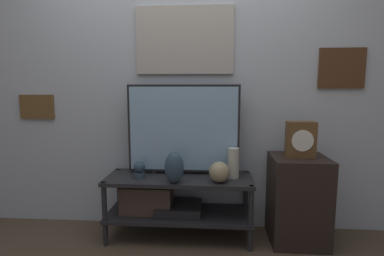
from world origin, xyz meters
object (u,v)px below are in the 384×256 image
(mantel_clock, at_px, (301,140))
(vase_round_glass, at_px, (219,172))
(television, at_px, (183,129))
(vase_tall_ceramic, at_px, (233,163))
(decorative_bust, at_px, (139,169))
(vase_urn_stoneware, at_px, (174,168))
(vase_slim_bronze, at_px, (174,164))

(mantel_clock, bearing_deg, vase_round_glass, -170.53)
(television, distance_m, vase_tall_ceramic, 0.49)
(television, height_order, decorative_bust, television)
(mantel_clock, bearing_deg, vase_urn_stoneware, -171.26)
(decorative_bust, bearing_deg, vase_urn_stoneware, -20.21)
(vase_tall_ceramic, relative_size, vase_urn_stoneware, 1.01)
(vase_urn_stoneware, bearing_deg, television, 79.36)
(decorative_bust, xyz_separation_m, mantel_clock, (1.25, 0.04, 0.25))
(vase_slim_bronze, bearing_deg, vase_urn_stoneware, -82.84)
(vase_round_glass, relative_size, mantel_clock, 0.57)
(vase_tall_ceramic, bearing_deg, vase_urn_stoneware, -160.41)
(decorative_bust, relative_size, mantel_clock, 0.48)
(decorative_bust, height_order, mantel_clock, mantel_clock)
(television, distance_m, vase_urn_stoneware, 0.36)
(television, xyz_separation_m, vase_tall_ceramic, (0.41, -0.08, -0.26))
(vase_round_glass, relative_size, vase_urn_stoneware, 0.66)
(decorative_bust, bearing_deg, vase_round_glass, -5.78)
(vase_round_glass, height_order, decorative_bust, vase_round_glass)
(vase_urn_stoneware, bearing_deg, mantel_clock, 8.74)
(vase_slim_bronze, height_order, vase_urn_stoneware, vase_urn_stoneware)
(vase_slim_bronze, bearing_deg, vase_round_glass, -14.88)
(television, bearing_deg, vase_slim_bronze, -120.96)
(vase_tall_ceramic, relative_size, decorative_bust, 1.78)
(vase_urn_stoneware, height_order, decorative_bust, vase_urn_stoneware)
(vase_slim_bronze, xyz_separation_m, vase_urn_stoneware, (0.02, -0.14, 0.01))
(television, relative_size, vase_round_glass, 5.81)
(vase_round_glass, relative_size, decorative_bust, 1.17)
(vase_tall_ceramic, height_order, vase_urn_stoneware, vase_tall_ceramic)
(mantel_clock, bearing_deg, television, 173.96)
(vase_urn_stoneware, distance_m, mantel_clock, 0.99)
(vase_round_glass, distance_m, decorative_bust, 0.64)
(vase_round_glass, bearing_deg, decorative_bust, 174.22)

